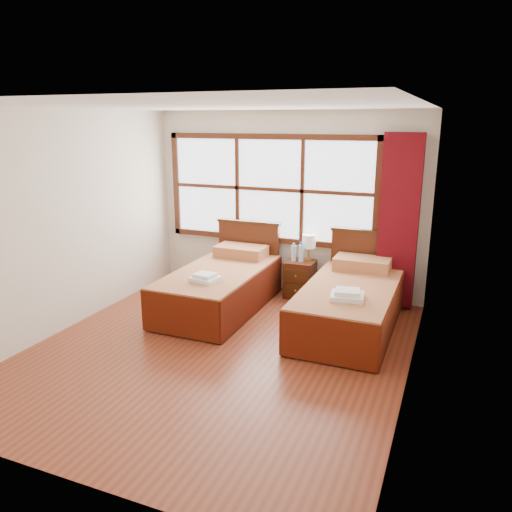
% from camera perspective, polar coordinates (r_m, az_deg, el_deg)
% --- Properties ---
extents(floor, '(4.50, 4.50, 0.00)m').
position_cam_1_polar(floor, '(5.64, -4.29, -10.70)').
color(floor, brown).
rests_on(floor, ground).
extents(ceiling, '(4.50, 4.50, 0.00)m').
position_cam_1_polar(ceiling, '(5.07, -4.90, 16.76)').
color(ceiling, white).
rests_on(ceiling, wall_back).
extents(wall_back, '(4.00, 0.00, 4.00)m').
position_cam_1_polar(wall_back, '(7.24, 3.49, 6.00)').
color(wall_back, silver).
rests_on(wall_back, floor).
extents(wall_left, '(0.00, 4.50, 4.50)m').
position_cam_1_polar(wall_left, '(6.34, -20.97, 3.68)').
color(wall_left, silver).
rests_on(wall_left, floor).
extents(wall_right, '(0.00, 4.50, 4.50)m').
position_cam_1_polar(wall_right, '(4.67, 17.90, 0.09)').
color(wall_right, silver).
rests_on(wall_right, floor).
extents(window, '(3.16, 0.06, 1.56)m').
position_cam_1_polar(window, '(7.26, 1.53, 7.65)').
color(window, white).
rests_on(window, wall_back).
extents(curtain, '(0.50, 0.16, 2.30)m').
position_cam_1_polar(curtain, '(6.79, 15.99, 3.69)').
color(curtain, '#5E0910').
rests_on(curtain, wall_back).
extents(bed_left, '(1.06, 2.08, 1.02)m').
position_cam_1_polar(bed_left, '(6.74, -4.01, -3.38)').
color(bed_left, '#381E0B').
rests_on(bed_left, floor).
extents(bed_right, '(1.06, 2.08, 1.03)m').
position_cam_1_polar(bed_right, '(6.20, 10.73, -5.28)').
color(bed_right, '#381E0B').
rests_on(bed_right, floor).
extents(nightstand, '(0.40, 0.40, 0.53)m').
position_cam_1_polar(nightstand, '(7.15, 5.03, -2.66)').
color(nightstand, '#481F0F').
rests_on(nightstand, floor).
extents(towels_left, '(0.36, 0.32, 0.09)m').
position_cam_1_polar(towels_left, '(6.18, -5.84, -2.48)').
color(towels_left, white).
rests_on(towels_left, bed_left).
extents(towels_right, '(0.40, 0.37, 0.11)m').
position_cam_1_polar(towels_right, '(5.62, 10.38, -4.39)').
color(towels_right, white).
rests_on(towels_right, bed_right).
extents(lamp, '(0.19, 0.19, 0.37)m').
position_cam_1_polar(lamp, '(7.09, 6.07, 1.59)').
color(lamp, gold).
rests_on(lamp, nightstand).
extents(bottle_near, '(0.07, 0.07, 0.26)m').
position_cam_1_polar(bottle_near, '(7.05, 4.33, 0.35)').
color(bottle_near, '#C1DFF8').
rests_on(bottle_near, nightstand).
extents(bottle_far, '(0.07, 0.07, 0.28)m').
position_cam_1_polar(bottle_far, '(7.04, 5.19, 0.38)').
color(bottle_far, '#C1DFF8').
rests_on(bottle_far, nightstand).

